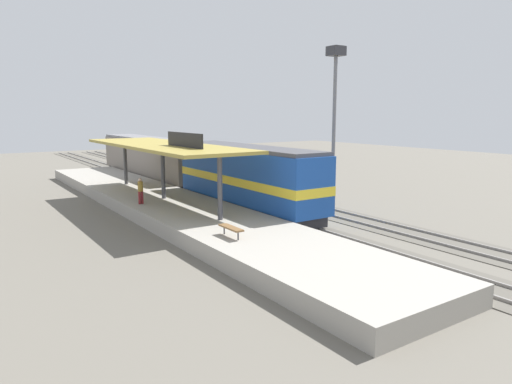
% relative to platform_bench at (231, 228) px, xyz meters
% --- Properties ---
extents(ground_plane, '(120.00, 120.00, 0.00)m').
position_rel_platform_bench_xyz_m(ground_plane, '(8.00, 11.51, -1.34)').
color(ground_plane, '#666056').
extents(track_near, '(3.20, 110.00, 0.16)m').
position_rel_platform_bench_xyz_m(track_near, '(6.00, 11.51, -1.31)').
color(track_near, '#565249').
rests_on(track_near, ground).
extents(track_far, '(3.20, 110.00, 0.16)m').
position_rel_platform_bench_xyz_m(track_far, '(10.60, 11.51, -1.31)').
color(track_far, '#565249').
rests_on(track_far, ground).
extents(platform, '(6.00, 44.00, 0.90)m').
position_rel_platform_bench_xyz_m(platform, '(1.40, 11.51, -0.89)').
color(platform, '#9E998E').
rests_on(platform, ground).
extents(station_canopy, '(5.20, 18.00, 4.70)m').
position_rel_platform_bench_xyz_m(station_canopy, '(1.40, 11.41, 3.19)').
color(station_canopy, '#47474C').
rests_on(station_canopy, platform).
extents(platform_bench, '(0.44, 1.70, 0.50)m').
position_rel_platform_bench_xyz_m(platform_bench, '(0.00, 0.00, 0.00)').
color(platform_bench, '#333338').
rests_on(platform_bench, platform).
extents(locomotive, '(2.93, 14.43, 4.44)m').
position_rel_platform_bench_xyz_m(locomotive, '(6.00, 7.92, 1.07)').
color(locomotive, '#28282D').
rests_on(locomotive, track_near).
extents(passenger_carriage_single, '(2.90, 20.00, 4.24)m').
position_rel_platform_bench_xyz_m(passenger_carriage_single, '(6.00, 25.92, 0.97)').
color(passenger_carriage_single, '#28282D').
rests_on(passenger_carriage_single, track_near).
extents(light_mast, '(1.10, 1.10, 11.70)m').
position_rel_platform_bench_xyz_m(light_mast, '(13.80, 7.70, 7.05)').
color(light_mast, slate).
rests_on(light_mast, ground).
extents(person_waiting, '(0.34, 0.34, 1.71)m').
position_rel_platform_bench_xyz_m(person_waiting, '(-0.64, 10.45, 0.51)').
color(person_waiting, maroon).
rests_on(person_waiting, platform).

